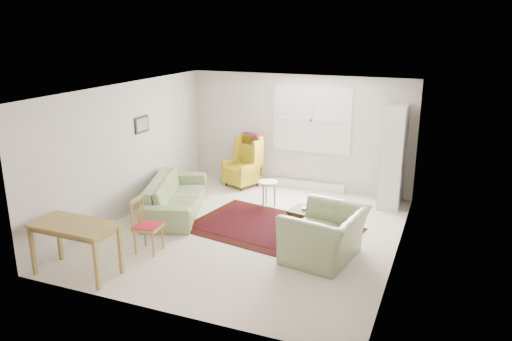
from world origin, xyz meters
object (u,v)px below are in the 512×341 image
at_px(armchair, 325,230).
at_px(wingback_chair, 242,161).
at_px(cabinet, 393,156).
at_px(coffee_table, 304,220).
at_px(sofa, 176,189).
at_px(desk_chair, 148,225).
at_px(stool, 268,193).
at_px(desk, 76,249).

bearing_deg(armchair, wingback_chair, -127.90).
bearing_deg(cabinet, coffee_table, -122.89).
relative_size(armchair, wingback_chair, 1.05).
bearing_deg(sofa, armchair, -125.51).
xyz_separation_m(sofa, desk_chair, (0.51, -1.70, -0.02)).
xyz_separation_m(coffee_table, stool, (-1.04, 0.93, 0.06)).
bearing_deg(cabinet, stool, -156.64).
distance_m(wingback_chair, stool, 1.42).
height_order(sofa, desk_chair, sofa).
bearing_deg(stool, sofa, -147.07).
xyz_separation_m(wingback_chair, stool, (1.00, -0.96, -0.33)).
distance_m(desk, desk_chair, 1.16).
height_order(coffee_table, stool, stool).
distance_m(armchair, coffee_table, 1.17).
bearing_deg(cabinet, desk, -129.30).
bearing_deg(armchair, stool, -129.62).
bearing_deg(stool, desk, -112.85).
xyz_separation_m(armchair, stool, (-1.65, 1.88, -0.22)).
bearing_deg(desk_chair, cabinet, -46.86).
xyz_separation_m(stool, desk_chair, (-1.02, -2.69, 0.19)).
relative_size(sofa, desk, 1.84).
bearing_deg(desk_chair, armchair, -78.07).
relative_size(desk, desk_chair, 1.39).
xyz_separation_m(wingback_chair, cabinet, (3.27, 0.02, 0.43)).
height_order(coffee_table, desk, desk).
distance_m(coffee_table, desk, 3.82).
relative_size(cabinet, desk_chair, 2.26).
bearing_deg(coffee_table, cabinet, 57.17).
distance_m(coffee_table, cabinet, 2.42).
distance_m(sofa, stool, 1.84).
bearing_deg(desk_chair, desk, 147.11).
relative_size(armchair, stool, 2.39).
bearing_deg(sofa, stool, -77.06).
bearing_deg(desk_chair, wingback_chair, -5.41).
xyz_separation_m(sofa, coffee_table, (2.57, 0.07, -0.27)).
distance_m(sofa, armchair, 3.30).
relative_size(sofa, coffee_table, 4.76).
height_order(desk, desk_chair, desk_chair).
bearing_deg(desk, armchair, 29.74).
bearing_deg(sofa, coffee_table, -108.53).
height_order(sofa, stool, sofa).
relative_size(armchair, desk_chair, 1.37).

